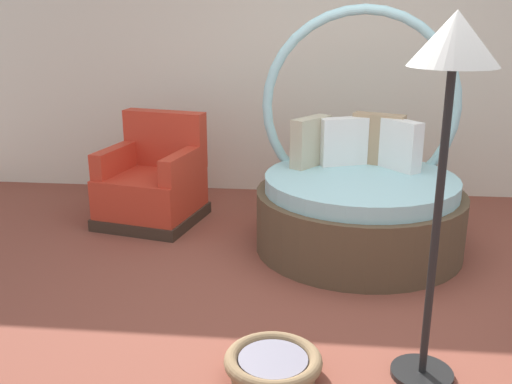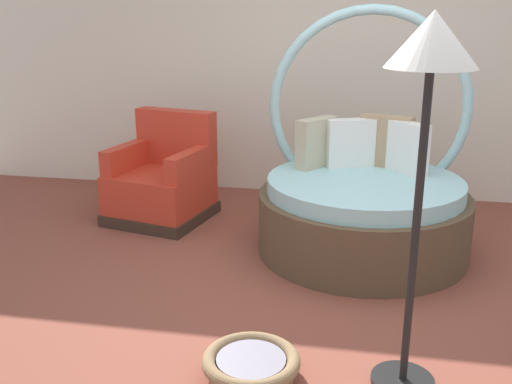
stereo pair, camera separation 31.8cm
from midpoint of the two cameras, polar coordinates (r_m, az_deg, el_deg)
name	(u,v)px [view 2 (the right image)]	position (r m, az deg, el deg)	size (l,w,h in m)	color
ground_plane	(327,307)	(3.87, 9.30, -11.03)	(8.00, 8.00, 0.02)	brown
back_wall	(349,47)	(5.87, 10.68, 13.75)	(8.00, 0.12, 2.93)	silver
round_daybed	(364,200)	(4.63, 12.40, -0.79)	(1.61, 1.61, 1.85)	brown
red_armchair	(163,182)	(5.27, -7.35, 0.95)	(0.95, 0.95, 0.94)	#38281E
pet_basket	(251,365)	(3.13, 2.55, -16.55)	(0.51, 0.51, 0.13)	#8E704C
floor_lamp	(429,79)	(2.71, 19.85, 10.28)	(0.40, 0.40, 1.82)	black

